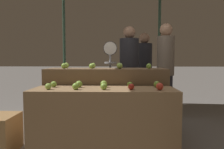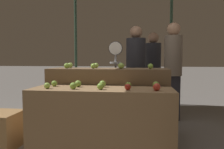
# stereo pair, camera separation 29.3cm
# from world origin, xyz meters

# --- Properties ---
(display_counter_front) EXTENTS (1.75, 0.55, 0.79)m
(display_counter_front) POSITION_xyz_m (0.00, 0.00, 0.39)
(display_counter_front) COLOR olive
(display_counter_front) RESTS_ON ground_plane
(display_counter_back) EXTENTS (1.75, 0.55, 1.01)m
(display_counter_back) POSITION_xyz_m (0.00, 0.60, 0.50)
(display_counter_back) COLOR brown
(display_counter_back) RESTS_ON ground_plane
(apple_front_0) EXTENTS (0.08, 0.08, 0.08)m
(apple_front_0) POSITION_xyz_m (-0.65, -0.11, 0.83)
(apple_front_0) COLOR #8EB247
(apple_front_0) RESTS_ON display_counter_front
(apple_front_1) EXTENTS (0.08, 0.08, 0.08)m
(apple_front_1) POSITION_xyz_m (-0.32, -0.11, 0.83)
(apple_front_1) COLOR #7AA338
(apple_front_1) RESTS_ON display_counter_front
(apple_front_2) EXTENTS (0.08, 0.08, 0.08)m
(apple_front_2) POSITION_xyz_m (0.01, -0.11, 0.83)
(apple_front_2) COLOR #7AA338
(apple_front_2) RESTS_ON display_counter_front
(apple_front_3) EXTENTS (0.07, 0.07, 0.07)m
(apple_front_3) POSITION_xyz_m (0.33, -0.10, 0.83)
(apple_front_3) COLOR #AD281E
(apple_front_3) RESTS_ON display_counter_front
(apple_front_4) EXTENTS (0.09, 0.09, 0.09)m
(apple_front_4) POSITION_xyz_m (0.66, -0.11, 0.83)
(apple_front_4) COLOR red
(apple_front_4) RESTS_ON display_counter_front
(apple_front_5) EXTENTS (0.08, 0.08, 0.08)m
(apple_front_5) POSITION_xyz_m (-0.65, 0.11, 0.83)
(apple_front_5) COLOR #7AA338
(apple_front_5) RESTS_ON display_counter_front
(apple_front_6) EXTENTS (0.09, 0.09, 0.09)m
(apple_front_6) POSITION_xyz_m (-0.32, 0.10, 0.83)
(apple_front_6) COLOR #7AA338
(apple_front_6) RESTS_ON display_counter_front
(apple_front_7) EXTENTS (0.09, 0.09, 0.09)m
(apple_front_7) POSITION_xyz_m (-0.01, 0.12, 0.83)
(apple_front_7) COLOR #7AA338
(apple_front_7) RESTS_ON display_counter_front
(apple_front_8) EXTENTS (0.07, 0.07, 0.07)m
(apple_front_8) POSITION_xyz_m (0.32, 0.12, 0.83)
(apple_front_8) COLOR #7AA338
(apple_front_8) RESTS_ON display_counter_front
(apple_front_9) EXTENTS (0.08, 0.08, 0.08)m
(apple_front_9) POSITION_xyz_m (0.66, 0.11, 0.83)
(apple_front_9) COLOR #7AA338
(apple_front_9) RESTS_ON display_counter_front
(apple_back_0) EXTENTS (0.08, 0.08, 0.08)m
(apple_back_0) POSITION_xyz_m (-0.61, 0.50, 1.05)
(apple_back_0) COLOR #7AA338
(apple_back_0) RESTS_ON display_counter_back
(apple_back_1) EXTENTS (0.08, 0.08, 0.08)m
(apple_back_1) POSITION_xyz_m (-0.21, 0.50, 1.05)
(apple_back_1) COLOR #84AD3D
(apple_back_1) RESTS_ON display_counter_back
(apple_back_2) EXTENTS (0.09, 0.09, 0.09)m
(apple_back_2) POSITION_xyz_m (0.20, 0.50, 1.05)
(apple_back_2) COLOR #8EB247
(apple_back_2) RESTS_ON display_counter_back
(apple_back_3) EXTENTS (0.08, 0.08, 0.08)m
(apple_back_3) POSITION_xyz_m (0.61, 0.48, 1.05)
(apple_back_3) COLOR #7AA338
(apple_back_3) RESTS_ON display_counter_back
(apple_back_4) EXTENTS (0.08, 0.08, 0.08)m
(apple_back_4) POSITION_xyz_m (-0.62, 0.70, 1.05)
(apple_back_4) COLOR #8EB247
(apple_back_4) RESTS_ON display_counter_back
(apple_back_5) EXTENTS (0.08, 0.08, 0.08)m
(apple_back_5) POSITION_xyz_m (-0.21, 0.71, 1.05)
(apple_back_5) COLOR #8EB247
(apple_back_5) RESTS_ON display_counter_back
(apple_back_6) EXTENTS (0.07, 0.07, 0.07)m
(apple_back_6) POSITION_xyz_m (0.20, 0.70, 1.05)
(apple_back_6) COLOR #8EB247
(apple_back_6) RESTS_ON display_counter_back
(produce_scale) EXTENTS (0.24, 0.20, 1.46)m
(produce_scale) POSITION_xyz_m (0.03, 1.23, 1.04)
(produce_scale) COLOR #99999E
(produce_scale) RESTS_ON ground_plane
(person_vendor_at_scale) EXTENTS (0.49, 0.49, 1.77)m
(person_vendor_at_scale) POSITION_xyz_m (0.39, 1.56, 1.02)
(person_vendor_at_scale) COLOR #2D2D38
(person_vendor_at_scale) RESTS_ON ground_plane
(person_customer_left) EXTENTS (0.44, 0.44, 1.81)m
(person_customer_left) POSITION_xyz_m (1.07, 1.51, 1.07)
(person_customer_left) COLOR #2D2D38
(person_customer_left) RESTS_ON ground_plane
(person_customer_right) EXTENTS (0.43, 0.43, 1.70)m
(person_customer_right) POSITION_xyz_m (0.74, 2.09, 0.99)
(person_customer_right) COLOR #2D2D38
(person_customer_right) RESTS_ON ground_plane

